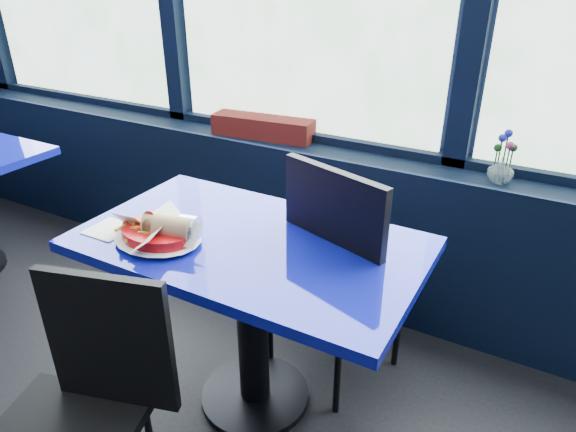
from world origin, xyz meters
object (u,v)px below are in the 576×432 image
object	(u,v)px
flower_vase	(502,167)
ketchup_bottle	(315,195)
chair_near_back	(335,262)
near_table	(251,283)
food_basket	(159,232)
soda_cup	(322,211)
planter_box	(263,127)
chair_near_front	(80,404)

from	to	relation	value
flower_vase	ketchup_bottle	distance (m)	0.80
chair_near_back	flower_vase	distance (m)	0.79
near_table	food_basket	bearing A→B (deg)	-147.93
ketchup_bottle	flower_vase	bearing A→B (deg)	44.62
near_table	ketchup_bottle	bearing A→B (deg)	66.01
near_table	soda_cup	world-z (taller)	soda_cup
planter_box	ketchup_bottle	world-z (taller)	ketchup_bottle
near_table	flower_vase	distance (m)	1.12
food_basket	planter_box	bearing A→B (deg)	114.63
near_table	chair_near_back	size ratio (longest dim) A/B	1.19
chair_near_front	flower_vase	world-z (taller)	flower_vase
flower_vase	soda_cup	bearing A→B (deg)	-129.21
near_table	chair_near_back	xyz separation A→B (m)	(0.22, 0.26, 0.01)
near_table	food_basket	distance (m)	0.38
planter_box	food_basket	size ratio (longest dim) A/B	1.65
near_table	flower_vase	size ratio (longest dim) A/B	5.45
planter_box	near_table	bearing A→B (deg)	-67.25
soda_cup	ketchup_bottle	bearing A→B (deg)	133.23
food_basket	soda_cup	distance (m)	0.58
food_basket	soda_cup	world-z (taller)	soda_cup
flower_vase	ketchup_bottle	size ratio (longest dim) A/B	1.11
near_table	chair_near_back	distance (m)	0.34
chair_near_front	ketchup_bottle	size ratio (longest dim) A/B	4.48
food_basket	chair_near_front	bearing A→B (deg)	-63.87
chair_near_front	ketchup_bottle	distance (m)	1.02
chair_near_back	ketchup_bottle	xyz separation A→B (m)	(-0.10, 0.01, 0.26)
near_table	ketchup_bottle	distance (m)	0.40
ketchup_bottle	chair_near_front	bearing A→B (deg)	-105.74
near_table	chair_near_back	world-z (taller)	chair_near_back
planter_box	soda_cup	distance (m)	0.93
flower_vase	near_table	bearing A→B (deg)	-129.65
planter_box	food_basket	xyz separation A→B (m)	(0.21, -1.03, -0.07)
chair_near_front	near_table	bearing A→B (deg)	61.49
chair_near_back	ketchup_bottle	size ratio (longest dim) A/B	5.11
ketchup_bottle	soda_cup	world-z (taller)	soda_cup
near_table	soda_cup	bearing A→B (deg)	49.08
chair_near_front	planter_box	world-z (taller)	planter_box
chair_near_back	flower_vase	bearing A→B (deg)	-112.07
chair_near_back	near_table	bearing A→B (deg)	67.50
planter_box	flower_vase	bearing A→B (deg)	-7.83
ketchup_bottle	soda_cup	xyz separation A→B (m)	(0.06, -0.06, -0.02)
chair_near_front	planter_box	xyz separation A→B (m)	(-0.33, 1.53, 0.34)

